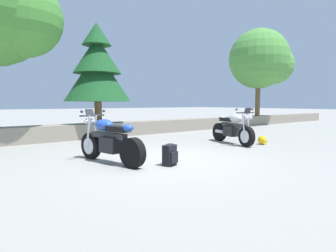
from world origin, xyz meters
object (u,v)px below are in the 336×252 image
motorcycle_blue_near_left (109,141)px  rider_backpack (170,154)px  rider_helmet (262,140)px  leafy_tree_mid_right (262,60)px  motorcycle_silver_centre (233,129)px  pine_tree_mid_left (97,68)px

motorcycle_blue_near_left → rider_backpack: motorcycle_blue_near_left is taller
rider_helmet → leafy_tree_mid_right: size_ratio=0.05×
motorcycle_silver_centre → rider_helmet: 1.00m
rider_helmet → rider_backpack: bearing=-172.7°
rider_helmet → leafy_tree_mid_right: leafy_tree_mid_right is taller
rider_backpack → leafy_tree_mid_right: 12.40m
motorcycle_blue_near_left → leafy_tree_mid_right: bearing=19.1°
motorcycle_silver_centre → pine_tree_mid_left: pine_tree_mid_left is taller
motorcycle_silver_centre → leafy_tree_mid_right: (7.21, 3.82, 3.34)m
motorcycle_silver_centre → rider_helmet: size_ratio=7.28×
motorcycle_blue_near_left → pine_tree_mid_left: size_ratio=0.54×
motorcycle_blue_near_left → rider_backpack: (0.90, -1.02, -0.24)m
motorcycle_silver_centre → rider_backpack: motorcycle_silver_centre is taller
rider_backpack → leafy_tree_mid_right: (10.73, 5.06, 3.58)m
motorcycle_silver_centre → rider_backpack: 3.74m
rider_helmet → pine_tree_mid_left: pine_tree_mid_left is taller
rider_backpack → rider_helmet: (4.14, 0.53, -0.11)m
motorcycle_blue_near_left → pine_tree_mid_left: (1.61, 4.47, 2.15)m
pine_tree_mid_left → leafy_tree_mid_right: bearing=-2.5°
motorcycle_blue_near_left → leafy_tree_mid_right: 12.76m
motorcycle_silver_centre → rider_helmet: bearing=-48.8°
rider_backpack → pine_tree_mid_left: size_ratio=0.12×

